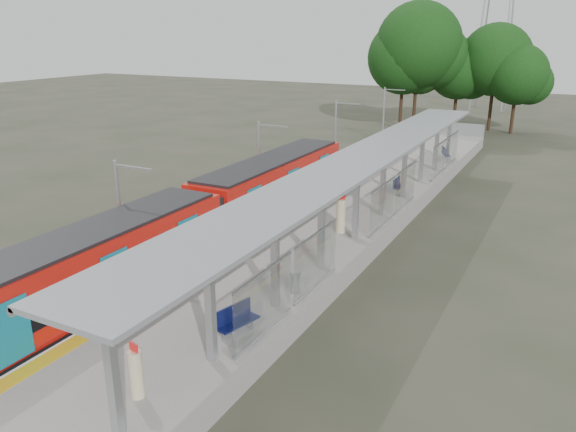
% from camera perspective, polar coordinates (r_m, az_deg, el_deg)
% --- Properties ---
extents(ground, '(200.00, 200.00, 0.00)m').
position_cam_1_polar(ground, '(18.39, -16.65, -17.85)').
color(ground, '#474438').
rests_on(ground, ground).
extents(trackbed, '(3.00, 70.00, 0.24)m').
position_cam_1_polar(trackbed, '(35.54, 0.44, 1.17)').
color(trackbed, '#59544C').
rests_on(trackbed, ground).
extents(platform, '(6.00, 50.00, 1.00)m').
position_cam_1_polar(platform, '(33.70, 7.27, 0.72)').
color(platform, gray).
rests_on(platform, ground).
extents(tactile_strip, '(0.60, 50.00, 0.02)m').
position_cam_1_polar(tactile_strip, '(34.47, 3.33, 2.13)').
color(tactile_strip, gold).
rests_on(tactile_strip, platform).
extents(end_fence, '(6.00, 0.10, 1.20)m').
position_cam_1_polar(end_fence, '(56.96, 16.33, 8.52)').
color(end_fence, '#9EA0A5').
rests_on(end_fence, platform).
extents(train, '(2.74, 27.60, 3.62)m').
position_cam_1_polar(train, '(27.17, -8.85, -0.27)').
color(train, black).
rests_on(train, ground).
extents(canopy, '(3.27, 38.00, 3.66)m').
position_cam_1_polar(canopy, '(28.74, 7.86, 5.26)').
color(canopy, '#9EA0A5').
rests_on(canopy, platform).
extents(tree_cluster, '(18.59, 11.98, 13.70)m').
position_cam_1_polar(tree_cluster, '(64.97, 15.85, 15.27)').
color(tree_cluster, '#382316').
rests_on(tree_cluster, ground).
extents(catenary_masts, '(2.08, 48.16, 5.40)m').
position_cam_1_polar(catenary_masts, '(34.77, -2.83, 5.52)').
color(catenary_masts, '#9EA0A5').
rests_on(catenary_masts, ground).
extents(bench_near, '(0.87, 1.65, 1.08)m').
position_cam_1_polar(bench_near, '(18.86, -5.33, -10.46)').
color(bench_near, '#101652').
rests_on(bench_near, platform).
extents(bench_mid, '(0.42, 1.36, 0.93)m').
position_cam_1_polar(bench_mid, '(35.53, 11.10, 3.11)').
color(bench_mid, '#101652').
rests_on(bench_mid, platform).
extents(bench_far, '(1.01, 1.49, 0.98)m').
position_cam_1_polar(bench_far, '(45.52, 15.66, 6.14)').
color(bench_far, '#101652').
rests_on(bench_far, platform).
extents(info_pillar_near, '(0.38, 0.38, 1.68)m').
position_cam_1_polar(info_pillar_near, '(16.42, -15.17, -15.22)').
color(info_pillar_near, beige).
rests_on(info_pillar_near, platform).
extents(info_pillar_far, '(0.46, 0.46, 2.04)m').
position_cam_1_polar(info_pillar_far, '(27.95, 5.38, 0.04)').
color(info_pillar_far, beige).
rests_on(info_pillar_far, platform).
extents(litter_bin, '(0.46, 0.46, 0.81)m').
position_cam_1_polar(litter_bin, '(21.75, 0.73, -6.73)').
color(litter_bin, '#9EA0A5').
rests_on(litter_bin, platform).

